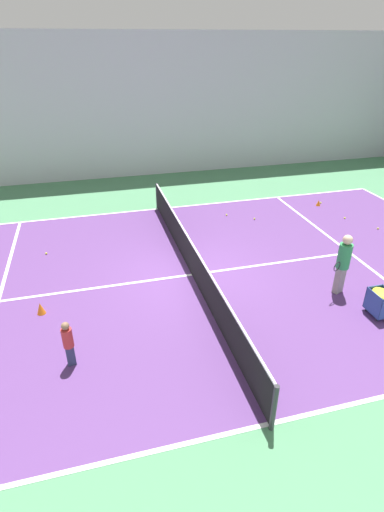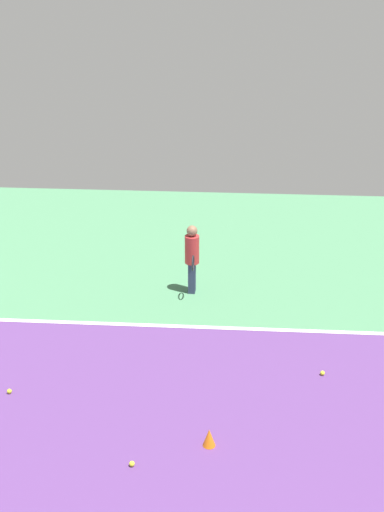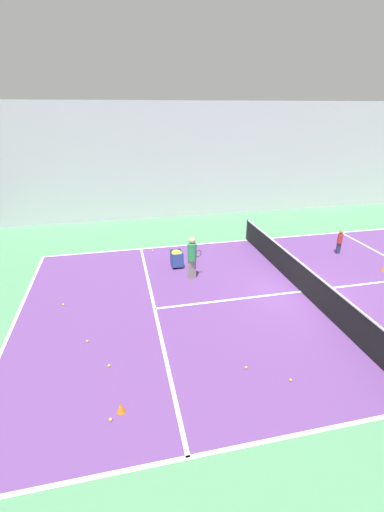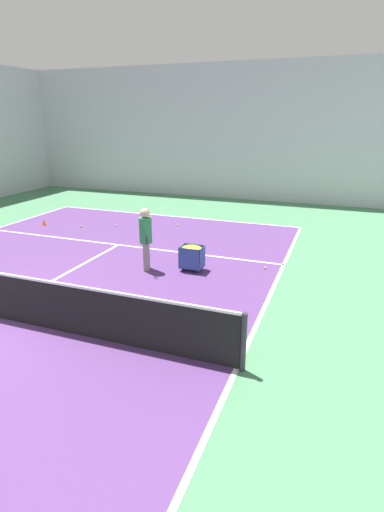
# 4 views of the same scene
# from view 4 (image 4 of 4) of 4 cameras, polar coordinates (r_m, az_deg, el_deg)

# --- Properties ---
(line_baseline_far) EXTENTS (11.17, 0.10, 0.00)m
(line_baseline_far) POSITION_cam_4_polar(r_m,az_deg,el_deg) (17.73, -3.02, 5.72)
(line_baseline_far) COLOR white
(line_baseline_far) RESTS_ON ground
(line_sideline_right) EXTENTS (0.10, 20.07, 0.00)m
(line_sideline_right) POSITION_cam_4_polar(r_m,az_deg,el_deg) (7.19, 6.38, -15.71)
(line_sideline_right) COLOR white
(line_sideline_right) RESTS_ON ground
(line_service_far) EXTENTS (11.17, 0.10, 0.00)m
(line_service_far) POSITION_cam_4_polar(r_m,az_deg,el_deg) (13.85, -10.47, 1.59)
(line_service_far) COLOR white
(line_service_far) RESTS_ON ground
(hall_enclosure_far) EXTENTS (20.99, 0.15, 6.74)m
(hall_enclosure_far) POSITION_cam_4_polar(r_m,az_deg,el_deg) (21.92, 2.25, 17.18)
(hall_enclosure_far) COLOR silver
(hall_enclosure_far) RESTS_ON ground
(coach_at_net) EXTENTS (0.49, 0.68, 1.79)m
(coach_at_net) POSITION_cam_4_polar(r_m,az_deg,el_deg) (11.16, -6.63, 2.98)
(coach_at_net) COLOR gray
(coach_at_net) RESTS_ON ground
(ball_cart) EXTENTS (0.63, 0.48, 0.73)m
(ball_cart) POSITION_cam_4_polar(r_m,az_deg,el_deg) (11.19, 0.00, 0.42)
(ball_cart) COLOR #2D478C
(ball_cart) RESTS_ON ground
(training_cone_0) EXTENTS (0.19, 0.19, 0.25)m
(training_cone_0) POSITION_cam_4_polar(r_m,az_deg,el_deg) (17.20, -20.40, 4.55)
(training_cone_0) COLOR orange
(training_cone_0) RESTS_ON ground
(tennis_ball_1) EXTENTS (0.07, 0.07, 0.07)m
(tennis_ball_1) POSITION_cam_4_polar(r_m,az_deg,el_deg) (11.63, 10.45, -1.66)
(tennis_ball_1) COLOR yellow
(tennis_ball_1) RESTS_ON ground
(tennis_ball_5) EXTENTS (0.07, 0.07, 0.07)m
(tennis_ball_5) POSITION_cam_4_polar(r_m,az_deg,el_deg) (16.10, -2.06, 4.47)
(tennis_ball_5) COLOR yellow
(tennis_ball_5) RESTS_ON ground
(tennis_ball_8) EXTENTS (0.07, 0.07, 0.07)m
(tennis_ball_8) POSITION_cam_4_polar(r_m,az_deg,el_deg) (16.31, -10.83, 4.33)
(tennis_ball_8) COLOR yellow
(tennis_ball_8) RESTS_ON ground
(tennis_ball_9) EXTENTS (0.07, 0.07, 0.07)m
(tennis_ball_9) POSITION_cam_4_polar(r_m,az_deg,el_deg) (16.46, -15.58, 4.11)
(tennis_ball_9) COLOR yellow
(tennis_ball_9) RESTS_ON ground
(tennis_ball_10) EXTENTS (0.07, 0.07, 0.07)m
(tennis_ball_10) POSITION_cam_4_polar(r_m,az_deg,el_deg) (17.52, -20.35, 4.49)
(tennis_ball_10) COLOR yellow
(tennis_ball_10) RESTS_ON ground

